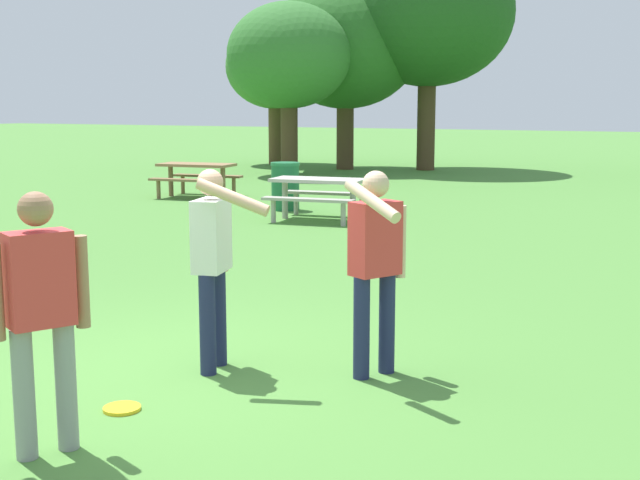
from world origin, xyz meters
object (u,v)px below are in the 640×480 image
person_catcher (41,306)px  frisbee (122,408)px  picnic_table_near (318,190)px  trash_can_further_along (285,186)px  person_bystander (213,254)px  tree_broad_center (289,56)px  picnic_table_far (196,173)px  tree_far_right (346,45)px  tree_slender_mid (428,14)px  person_thrower (376,257)px  tree_tall_left (275,67)px

person_catcher → frisbee: bearing=93.9°
picnic_table_near → trash_can_further_along: size_ratio=1.91×
person_bystander → frisbee: person_bystander is taller
trash_can_further_along → tree_broad_center: bearing=116.3°
picnic_table_far → trash_can_further_along: 3.15m
tree_broad_center → tree_far_right: bearing=75.5°
tree_broad_center → picnic_table_far: bearing=-82.6°
frisbee → trash_can_further_along: (-4.10, 10.53, 0.47)m
tree_far_right → tree_slender_mid: bearing=18.4°
person_catcher → picnic_table_far: bearing=119.4°
person_catcher → tree_slender_mid: 23.11m
person_thrower → picnic_table_near: person_thrower is taller
tree_broad_center → trash_can_further_along: bearing=-63.7°
person_bystander → frisbee: size_ratio=6.13×
person_catcher → tree_tall_left: bearing=114.5°
picnic_table_far → frisbee: bearing=-59.2°
person_bystander → tree_far_right: bearing=110.3°
picnic_table_far → picnic_table_near: bearing=-28.9°
picnic_table_far → tree_broad_center: 6.97m
picnic_table_near → picnic_table_far: 4.72m
person_bystander → picnic_table_near: (-2.98, 8.39, -0.40)m
tree_tall_left → person_thrower: bearing=-60.2°
picnic_table_near → person_catcher: bearing=-74.1°
tree_broad_center → tree_far_right: 2.76m
person_thrower → picnic_table_near: (-4.22, 7.99, -0.40)m
trash_can_further_along → tree_far_right: bearing=106.7°
tree_tall_left → picnic_table_far: bearing=-72.2°
person_bystander → tree_tall_left: size_ratio=0.34×
person_thrower → frisbee: size_ratio=6.13×
frisbee → tree_broad_center: size_ratio=0.05×
trash_can_further_along → tree_tall_left: (-6.11, 11.16, 2.84)m
tree_far_right → tree_slender_mid: size_ratio=0.84×
picnic_table_far → tree_slender_mid: bearing=76.6°
person_bystander → person_catcher: bearing=-91.7°
person_thrower → trash_can_further_along: (-5.45, 9.05, -0.48)m
person_bystander → picnic_table_far: size_ratio=0.89×
trash_can_further_along → tree_slender_mid: 11.81m
trash_can_further_along → frisbee: bearing=-68.7°
person_thrower → frisbee: bearing=-132.4°
frisbee → picnic_table_near: size_ratio=0.15×
trash_can_further_along → tree_broad_center: (-3.72, 7.51, 2.99)m
person_catcher → person_bystander: 1.88m
picnic_table_near → picnic_table_far: bearing=151.1°
frisbee → person_thrower: bearing=47.6°
picnic_table_near → tree_slender_mid: (-1.82, 12.01, 4.30)m
tree_broad_center → tree_slender_mid: tree_slender_mid is taller
tree_tall_left → tree_broad_center: (2.39, -3.65, 0.15)m
person_bystander → tree_far_right: size_ratio=0.27×
person_thrower → trash_can_further_along: person_thrower is taller
trash_can_further_along → tree_broad_center: size_ratio=0.19×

